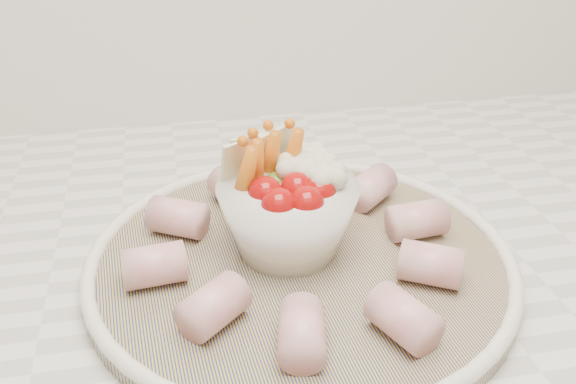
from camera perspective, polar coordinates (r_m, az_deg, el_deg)
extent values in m
cube|color=silver|center=(0.58, -8.81, -7.21)|extent=(2.04, 0.62, 0.04)
cylinder|color=navy|center=(0.54, 1.13, -6.40)|extent=(0.38, 0.38, 0.01)
torus|color=white|center=(0.53, 1.14, -5.74)|extent=(0.35, 0.35, 0.01)
sphere|color=#980A09|center=(0.49, -0.85, -1.18)|extent=(0.03, 0.03, 0.03)
sphere|color=#980A09|center=(0.49, 1.68, -1.02)|extent=(0.03, 0.03, 0.03)
sphere|color=#980A09|center=(0.50, 2.79, 0.02)|extent=(0.03, 0.03, 0.03)
sphere|color=#980A09|center=(0.50, -2.04, -0.11)|extent=(0.03, 0.03, 0.03)
sphere|color=#980A09|center=(0.51, 0.82, 0.30)|extent=(0.03, 0.03, 0.03)
sphere|color=#4F6B23|center=(0.52, -1.04, 0.71)|extent=(0.02, 0.02, 0.02)
cone|color=#C96212|center=(0.52, -2.91, 1.94)|extent=(0.02, 0.04, 0.06)
cone|color=#C96212|center=(0.53, -1.56, 2.68)|extent=(0.03, 0.04, 0.06)
cone|color=#C96212|center=(0.54, 0.34, 2.88)|extent=(0.03, 0.04, 0.06)
cone|color=#C96212|center=(0.50, -3.79, 1.12)|extent=(0.04, 0.04, 0.06)
sphere|color=beige|center=(0.53, 2.45, 1.69)|extent=(0.03, 0.03, 0.03)
sphere|color=beige|center=(0.51, 3.34, 0.72)|extent=(0.03, 0.03, 0.03)
sphere|color=beige|center=(0.54, 1.88, 2.49)|extent=(0.03, 0.03, 0.03)
sphere|color=beige|center=(0.53, 0.79, 1.53)|extent=(0.03, 0.03, 0.03)
cube|color=beige|center=(0.53, -3.00, 2.93)|extent=(0.04, 0.02, 0.05)
cube|color=beige|center=(0.54, -1.31, 3.45)|extent=(0.04, 0.04, 0.05)
cube|color=beige|center=(0.53, -4.05, 2.50)|extent=(0.04, 0.03, 0.05)
cylinder|color=#BF5768|center=(0.56, 11.41, -2.47)|extent=(0.05, 0.04, 0.03)
cylinder|color=#BF5768|center=(0.61, 7.34, 0.39)|extent=(0.06, 0.06, 0.03)
cylinder|color=#BF5768|center=(0.63, 1.10, 1.66)|extent=(0.04, 0.05, 0.03)
cylinder|color=#BF5768|center=(0.60, -4.80, 0.22)|extent=(0.05, 0.06, 0.03)
cylinder|color=#BF5768|center=(0.56, -9.76, -2.23)|extent=(0.06, 0.05, 0.03)
cylinder|color=#BF5768|center=(0.50, -11.79, -6.41)|extent=(0.05, 0.04, 0.03)
cylinder|color=#BF5768|center=(0.46, -6.64, -10.06)|extent=(0.06, 0.06, 0.03)
cylinder|color=#BF5768|center=(0.43, 1.24, -12.42)|extent=(0.04, 0.05, 0.03)
cylinder|color=#BF5768|center=(0.45, 10.23, -10.97)|extent=(0.05, 0.06, 0.03)
cylinder|color=#BF5768|center=(0.51, 12.59, -6.29)|extent=(0.06, 0.05, 0.03)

